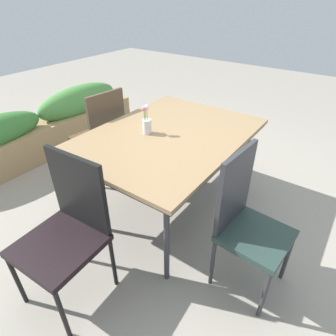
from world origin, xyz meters
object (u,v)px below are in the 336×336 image
object	(u,v)px
flower_vase	(147,123)
planter_box	(43,129)
dining_table	(168,139)
chair_near_left	(246,218)
chair_end_left	(67,226)
chair_far_side	(102,132)

from	to	relation	value
flower_vase	planter_box	size ratio (longest dim) A/B	0.09
dining_table	chair_near_left	size ratio (longest dim) A/B	1.54
chair_end_left	chair_near_left	bearing A→B (deg)	-143.96
planter_box	chair_end_left	bearing A→B (deg)	-118.69
chair_far_side	chair_end_left	xyz separation A→B (m)	(-1.08, -0.85, 0.02)
chair_end_left	flower_vase	distance (m)	1.02
dining_table	chair_far_side	distance (m)	0.88
dining_table	chair_near_left	distance (m)	0.94
planter_box	chair_near_left	bearing A→B (deg)	-96.21
dining_table	flower_vase	distance (m)	0.22
flower_vase	chair_far_side	bearing A→B (deg)	80.36
chair_far_side	flower_vase	bearing A→B (deg)	-93.85
chair_near_left	planter_box	distance (m)	2.73
chair_far_side	planter_box	world-z (taller)	chair_far_side
flower_vase	planter_box	world-z (taller)	flower_vase
chair_near_left	chair_end_left	bearing A→B (deg)	-45.92
flower_vase	planter_box	bearing A→B (deg)	88.45
chair_near_left	planter_box	bearing A→B (deg)	-91.63
chair_far_side	planter_box	xyz separation A→B (m)	(-0.07, 0.99, -0.20)
flower_vase	chair_near_left	bearing A→B (deg)	-103.87
dining_table	chair_end_left	size ratio (longest dim) A/B	1.56
chair_end_left	flower_vase	world-z (taller)	flower_vase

